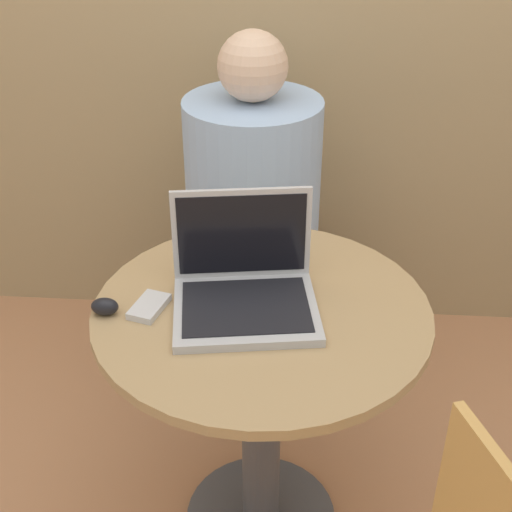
{
  "coord_description": "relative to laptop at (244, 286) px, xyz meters",
  "views": [
    {
      "loc": [
        0.08,
        -1.26,
        1.61
      ],
      "look_at": [
        -0.02,
        0.05,
        0.8
      ],
      "focal_mm": 50.0,
      "sensor_mm": 36.0,
      "label": 1
    }
  ],
  "objects": [
    {
      "name": "laptop",
      "position": [
        0.0,
        0.0,
        0.0
      ],
      "size": [
        0.34,
        0.3,
        0.24
      ],
      "color": "#B7B7BC",
      "rests_on": "round_table"
    },
    {
      "name": "computer_mouse",
      "position": [
        -0.3,
        -0.06,
        -0.03
      ],
      "size": [
        0.06,
        0.04,
        0.04
      ],
      "color": "black",
      "rests_on": "round_table"
    },
    {
      "name": "cell_phone",
      "position": [
        -0.2,
        -0.04,
        -0.04
      ],
      "size": [
        0.09,
        0.11,
        0.02
      ],
      "color": "silver",
      "rests_on": "round_table"
    },
    {
      "name": "person_seated",
      "position": [
        -0.03,
        0.69,
        -0.29
      ],
      "size": [
        0.4,
        0.62,
        1.14
      ],
      "color": "#4C4742",
      "rests_on": "ground_plane"
    },
    {
      "name": "round_table",
      "position": [
        0.04,
        -0.01,
        -0.24
      ],
      "size": [
        0.74,
        0.74,
        0.7
      ],
      "color": "#4C4C51",
      "rests_on": "ground_plane"
    }
  ]
}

